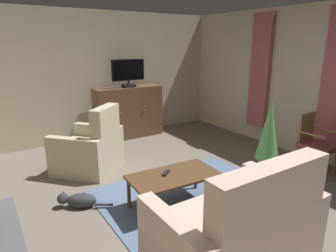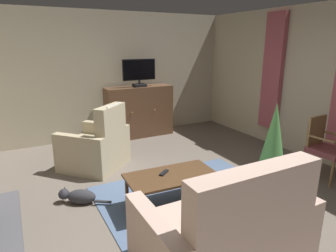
# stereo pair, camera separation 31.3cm
# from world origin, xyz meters

# --- Properties ---
(ground_plane) EXTENTS (6.12, 7.27, 0.04)m
(ground_plane) POSITION_xyz_m (0.00, 0.00, -0.02)
(ground_plane) COLOR #665B51
(wall_back) EXTENTS (6.12, 0.10, 2.61)m
(wall_back) POSITION_xyz_m (0.00, 3.39, 1.31)
(wall_back) COLOR #B2A88E
(wall_back) RESTS_ON ground_plane
(wall_right_with_window) EXTENTS (0.10, 7.27, 2.61)m
(wall_right_with_window) POSITION_xyz_m (2.81, 0.00, 1.31)
(wall_right_with_window) COLOR #BBB095
(wall_right_with_window) RESTS_ON ground_plane
(curtain_panel_near) EXTENTS (0.10, 0.44, 2.19)m
(curtain_panel_near) POSITION_xyz_m (2.70, -0.14, 1.44)
(curtain_panel_near) COLOR #A34C56
(curtain_panel_far) EXTENTS (0.10, 0.44, 2.19)m
(curtain_panel_far) POSITION_xyz_m (2.70, 1.36, 1.44)
(curtain_panel_far) COLOR #A34C56
(rug_central) EXTENTS (2.33, 1.84, 0.01)m
(rug_central) POSITION_xyz_m (0.14, 0.18, 0.01)
(rug_central) COLOR slate
(rug_central) RESTS_ON ground_plane
(tv_cabinet) EXTENTS (1.44, 0.46, 1.09)m
(tv_cabinet) POSITION_xyz_m (0.60, 3.04, 0.52)
(tv_cabinet) COLOR #402A1C
(tv_cabinet) RESTS_ON ground_plane
(television) EXTENTS (0.71, 0.20, 0.57)m
(television) POSITION_xyz_m (0.60, 2.98, 1.39)
(television) COLOR black
(television) RESTS_ON tv_cabinet
(coffee_table) EXTENTS (1.13, 0.64, 0.43)m
(coffee_table) POSITION_xyz_m (-0.19, 0.13, 0.38)
(coffee_table) COLOR #4C331E
(coffee_table) RESTS_ON ground_plane
(tv_remote) EXTENTS (0.17, 0.14, 0.02)m
(tv_remote) POSITION_xyz_m (-0.25, 0.21, 0.44)
(tv_remote) COLOR black
(tv_remote) RESTS_ON coffee_table
(sofa_floral) EXTENTS (1.49, 0.94, 1.08)m
(sofa_floral) POSITION_xyz_m (-0.25, -1.00, 0.35)
(sofa_floral) COLOR #BC9E8E
(sofa_floral) RESTS_ON ground_plane
(armchair_beside_cabinet) EXTENTS (1.25, 1.25, 1.07)m
(armchair_beside_cabinet) POSITION_xyz_m (-0.68, 1.79, 0.33)
(armchair_beside_cabinet) COLOR tan
(armchair_beside_cabinet) RESTS_ON ground_plane
(side_chair_tucked_against_wall) EXTENTS (0.46, 0.50, 0.93)m
(side_chair_tucked_against_wall) POSITION_xyz_m (2.19, -0.22, 0.50)
(side_chair_tucked_against_wall) COLOR brown
(side_chair_tucked_against_wall) RESTS_ON ground_plane
(potted_plant_on_hearth_side) EXTENTS (0.34, 0.34, 1.20)m
(potted_plant_on_hearth_side) POSITION_xyz_m (1.37, 0.01, 0.67)
(potted_plant_on_hearth_side) COLOR #99664C
(potted_plant_on_hearth_side) RESTS_ON ground_plane
(cat) EXTENTS (0.58, 0.45, 0.20)m
(cat) POSITION_xyz_m (-1.20, 0.75, 0.10)
(cat) COLOR #2D2D33
(cat) RESTS_ON ground_plane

